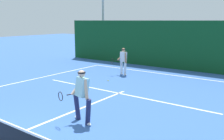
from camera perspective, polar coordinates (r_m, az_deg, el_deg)
court_line_baseline_far at (r=15.45m, az=12.05°, el=-0.94°), size 10.65×0.10×0.01m
court_line_service at (r=11.24m, az=1.53°, el=-5.23°), size 8.68×0.10×0.01m
court_line_centre at (r=9.18m, az=-8.63°, el=-9.16°), size 0.10×6.40×0.01m
player_near at (r=7.95m, az=-6.83°, el=-5.33°), size 1.05×0.87×1.68m
player_far at (r=14.85m, az=2.52°, el=2.22°), size 0.95×0.86×1.59m
tennis_ball at (r=13.42m, az=-0.90°, el=-2.38°), size 0.07×0.07×0.07m
back_fence_windscreen at (r=16.98m, az=14.97°, el=5.37°), size 18.65×0.12×3.15m
light_pole at (r=22.45m, az=-2.06°, el=14.97°), size 0.55×0.44×7.65m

